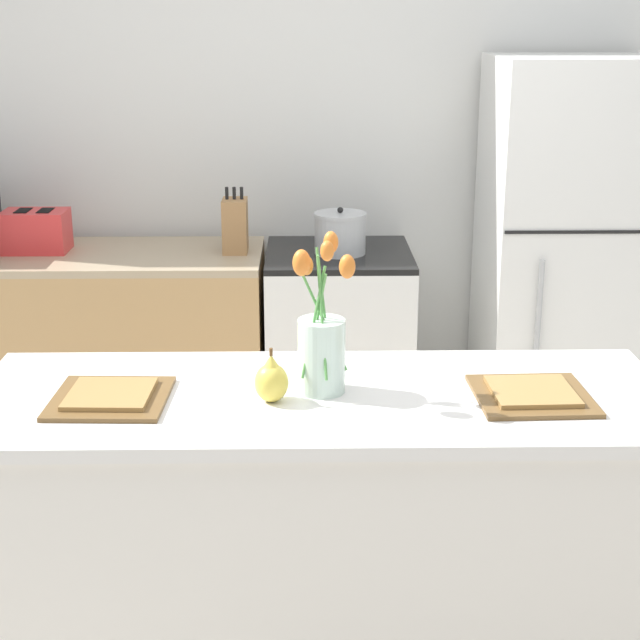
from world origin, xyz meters
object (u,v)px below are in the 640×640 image
object	(u,v)px
pear_figurine	(271,380)
knife_block	(235,225)
plate_setting_right	(532,394)
cooking_pot	(340,233)
stove_range	(338,352)
plate_setting_left	(110,397)
refrigerator	(566,262)
flower_vase	(321,343)
toaster	(36,231)

from	to	relation	value
pear_figurine	knife_block	xyz separation A→B (m)	(-0.20, 1.65, 0.04)
plate_setting_right	cooking_pot	bearing A→B (deg)	105.00
stove_range	plate_setting_left	bearing A→B (deg)	-111.21
plate_setting_right	knife_block	bearing A→B (deg)	117.68
refrigerator	knife_block	world-z (taller)	refrigerator
refrigerator	flower_vase	xyz separation A→B (m)	(-1.05, -1.58, 0.19)
pear_figurine	plate_setting_right	xyz separation A→B (m)	(0.66, 0.01, -0.05)
plate_setting_left	pear_figurine	bearing A→B (deg)	-1.32
refrigerator	plate_setting_left	xyz separation A→B (m)	(-1.58, -1.64, 0.07)
stove_range	pear_figurine	bearing A→B (deg)	-97.85
flower_vase	plate_setting_right	world-z (taller)	flower_vase
flower_vase	pear_figurine	bearing A→B (deg)	-152.81
knife_block	refrigerator	bearing A→B (deg)	-0.23
pear_figurine	knife_block	world-z (taller)	knife_block
knife_block	cooking_pot	bearing A→B (deg)	-4.44
stove_range	knife_block	world-z (taller)	knife_block
refrigerator	plate_setting_left	size ratio (longest dim) A/B	5.60
stove_range	toaster	bearing A→B (deg)	178.58
toaster	plate_setting_left	bearing A→B (deg)	-69.79
pear_figurine	toaster	distance (m)	1.96
refrigerator	pear_figurine	size ratio (longest dim) A/B	11.82
stove_range	plate_setting_left	world-z (taller)	plate_setting_left
refrigerator	cooking_pot	bearing A→B (deg)	-178.31
stove_range	pear_figurine	size ratio (longest dim) A/B	6.25
plate_setting_right	flower_vase	bearing A→B (deg)	174.18
plate_setting_right	knife_block	world-z (taller)	knife_block
stove_range	plate_setting_right	bearing A→B (deg)	-75.11
flower_vase	plate_setting_left	size ratio (longest dim) A/B	1.39
flower_vase	plate_setting_right	xyz separation A→B (m)	(0.54, -0.05, -0.12)
plate_setting_right	cooking_pot	world-z (taller)	cooking_pot
cooking_pot	knife_block	size ratio (longest dim) A/B	0.80
plate_setting_left	knife_block	distance (m)	1.66
cooking_pot	plate_setting_left	bearing A→B (deg)	-111.66
stove_range	cooking_pot	xyz separation A→B (m)	(0.00, -0.03, 0.53)
pear_figurine	toaster	size ratio (longest dim) A/B	0.50
stove_range	plate_setting_right	size ratio (longest dim) A/B	2.96
cooking_pot	refrigerator	bearing A→B (deg)	1.69
plate_setting_right	toaster	bearing A→B (deg)	135.28
pear_figurine	cooking_pot	distance (m)	1.64
flower_vase	knife_block	world-z (taller)	flower_vase
plate_setting_right	knife_block	size ratio (longest dim) A/B	1.10
plate_setting_left	cooking_pot	bearing A→B (deg)	68.34
plate_setting_right	toaster	distance (m)	2.37
stove_range	knife_block	bearing A→B (deg)	179.17
flower_vase	knife_block	xyz separation A→B (m)	(-0.32, 1.59, -0.03)
toaster	stove_range	bearing A→B (deg)	-1.42
toaster	cooking_pot	bearing A→B (deg)	-2.66
stove_range	refrigerator	bearing A→B (deg)	0.04
stove_range	toaster	size ratio (longest dim) A/B	3.15
plate_setting_left	plate_setting_right	world-z (taller)	same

